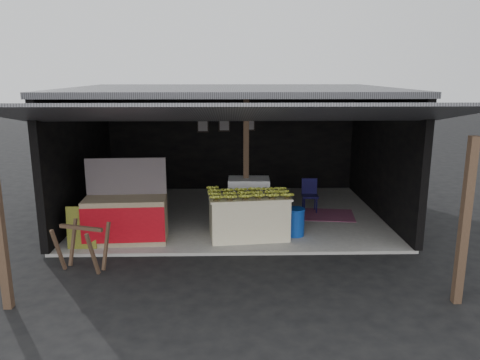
{
  "coord_description": "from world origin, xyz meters",
  "views": [
    {
      "loc": [
        -0.08,
        -8.21,
        3.36
      ],
      "look_at": [
        0.16,
        1.53,
        1.1
      ],
      "focal_mm": 35.0,
      "sensor_mm": 36.0,
      "label": 1
    }
  ],
  "objects_px": {
    "banana_table": "(249,216)",
    "plastic_chair": "(310,192)",
    "water_barrel": "(295,223)",
    "sawhorse": "(82,243)",
    "white_crate": "(249,200)",
    "neighbor_stall": "(126,218)"
  },
  "relations": [
    {
      "from": "banana_table",
      "to": "plastic_chair",
      "type": "relative_size",
      "value": 2.16
    },
    {
      "from": "sawhorse",
      "to": "water_barrel",
      "type": "bearing_deg",
      "value": 39.65
    },
    {
      "from": "banana_table",
      "to": "plastic_chair",
      "type": "height_order",
      "value": "banana_table"
    },
    {
      "from": "neighbor_stall",
      "to": "plastic_chair",
      "type": "relative_size",
      "value": 2.07
    },
    {
      "from": "banana_table",
      "to": "white_crate",
      "type": "bearing_deg",
      "value": 81.09
    },
    {
      "from": "white_crate",
      "to": "neighbor_stall",
      "type": "bearing_deg",
      "value": -152.94
    },
    {
      "from": "neighbor_stall",
      "to": "sawhorse",
      "type": "relative_size",
      "value": 1.82
    },
    {
      "from": "white_crate",
      "to": "neighbor_stall",
      "type": "height_order",
      "value": "neighbor_stall"
    },
    {
      "from": "plastic_chair",
      "to": "white_crate",
      "type": "bearing_deg",
      "value": -148.52
    },
    {
      "from": "white_crate",
      "to": "plastic_chair",
      "type": "height_order",
      "value": "white_crate"
    },
    {
      "from": "white_crate",
      "to": "plastic_chair",
      "type": "bearing_deg",
      "value": 31.02
    },
    {
      "from": "sawhorse",
      "to": "water_barrel",
      "type": "relative_size",
      "value": 1.65
    },
    {
      "from": "sawhorse",
      "to": "neighbor_stall",
      "type": "bearing_deg",
      "value": 87.67
    },
    {
      "from": "neighbor_stall",
      "to": "white_crate",
      "type": "bearing_deg",
      "value": 22.21
    },
    {
      "from": "sawhorse",
      "to": "plastic_chair",
      "type": "relative_size",
      "value": 1.14
    },
    {
      "from": "white_crate",
      "to": "sawhorse",
      "type": "xyz_separation_m",
      "value": [
        -2.96,
        -2.44,
        -0.05
      ]
    },
    {
      "from": "water_barrel",
      "to": "plastic_chair",
      "type": "relative_size",
      "value": 0.69
    },
    {
      "from": "banana_table",
      "to": "plastic_chair",
      "type": "distance_m",
      "value": 2.37
    },
    {
      "from": "white_crate",
      "to": "water_barrel",
      "type": "relative_size",
      "value": 1.84
    },
    {
      "from": "white_crate",
      "to": "water_barrel",
      "type": "xyz_separation_m",
      "value": [
        0.92,
        -0.9,
        -0.23
      ]
    },
    {
      "from": "water_barrel",
      "to": "plastic_chair",
      "type": "xyz_separation_m",
      "value": [
        0.59,
        1.74,
        0.19
      ]
    },
    {
      "from": "water_barrel",
      "to": "sawhorse",
      "type": "bearing_deg",
      "value": -158.35
    }
  ]
}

